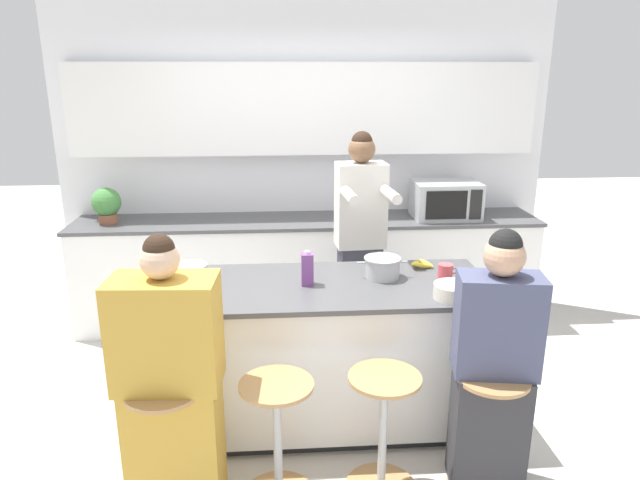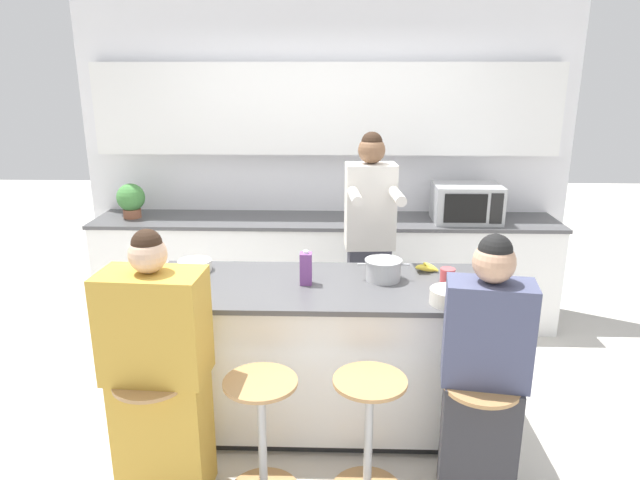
# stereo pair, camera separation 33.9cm
# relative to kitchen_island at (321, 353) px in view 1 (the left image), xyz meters

# --- Properties ---
(ground_plane) EXTENTS (16.00, 16.00, 0.00)m
(ground_plane) POSITION_rel_kitchen_island_xyz_m (0.00, 0.00, -0.46)
(ground_plane) COLOR beige
(wall_back) EXTENTS (4.22, 0.22, 2.70)m
(wall_back) POSITION_rel_kitchen_island_xyz_m (0.00, 1.78, 1.08)
(wall_back) COLOR white
(wall_back) RESTS_ON ground_plane
(back_counter) EXTENTS (3.91, 0.59, 0.93)m
(back_counter) POSITION_rel_kitchen_island_xyz_m (0.00, 1.50, 0.00)
(back_counter) COLOR white
(back_counter) RESTS_ON ground_plane
(kitchen_island) EXTENTS (2.03, 0.80, 0.92)m
(kitchen_island) POSITION_rel_kitchen_island_xyz_m (0.00, 0.00, 0.00)
(kitchen_island) COLOR black
(kitchen_island) RESTS_ON ground_plane
(bar_stool_leftmost) EXTENTS (0.38, 0.38, 0.67)m
(bar_stool_leftmost) POSITION_rel_kitchen_island_xyz_m (-0.81, -0.70, -0.10)
(bar_stool_leftmost) COLOR tan
(bar_stool_leftmost) RESTS_ON ground_plane
(bar_stool_center_left) EXTENTS (0.38, 0.38, 0.67)m
(bar_stool_center_left) POSITION_rel_kitchen_island_xyz_m (-0.27, -0.69, -0.10)
(bar_stool_center_left) COLOR tan
(bar_stool_center_left) RESTS_ON ground_plane
(bar_stool_center_right) EXTENTS (0.38, 0.38, 0.67)m
(bar_stool_center_right) POSITION_rel_kitchen_island_xyz_m (0.27, -0.66, -0.10)
(bar_stool_center_right) COLOR tan
(bar_stool_center_right) RESTS_ON ground_plane
(bar_stool_rightmost) EXTENTS (0.38, 0.38, 0.67)m
(bar_stool_rightmost) POSITION_rel_kitchen_island_xyz_m (0.81, -0.70, -0.10)
(bar_stool_rightmost) COLOR tan
(bar_stool_rightmost) RESTS_ON ground_plane
(person_cooking) EXTENTS (0.38, 0.57, 1.75)m
(person_cooking) POSITION_rel_kitchen_island_xyz_m (0.33, 0.68, 0.41)
(person_cooking) COLOR #383842
(person_cooking) RESTS_ON ground_plane
(person_wrapped_blanket) EXTENTS (0.52, 0.32, 1.43)m
(person_wrapped_blanket) POSITION_rel_kitchen_island_xyz_m (-0.79, -0.66, 0.21)
(person_wrapped_blanket) COLOR gold
(person_wrapped_blanket) RESTS_ON ground_plane
(person_seated_near) EXTENTS (0.44, 0.32, 1.42)m
(person_seated_near) POSITION_rel_kitchen_island_xyz_m (0.83, -0.66, 0.19)
(person_seated_near) COLOR #333338
(person_seated_near) RESTS_ON ground_plane
(cooking_pot) EXTENTS (0.31, 0.23, 0.13)m
(cooking_pot) POSITION_rel_kitchen_island_xyz_m (0.38, 0.09, 0.52)
(cooking_pot) COLOR #B7BABC
(cooking_pot) RESTS_ON kitchen_island
(fruit_bowl) EXTENTS (0.22, 0.22, 0.08)m
(fruit_bowl) POSITION_rel_kitchen_island_xyz_m (0.72, -0.27, 0.50)
(fruit_bowl) COLOR silver
(fruit_bowl) RESTS_ON kitchen_island
(mixing_bowl_steel) EXTENTS (0.21, 0.21, 0.07)m
(mixing_bowl_steel) POSITION_rel_kitchen_island_xyz_m (-0.80, 0.22, 0.49)
(mixing_bowl_steel) COLOR silver
(mixing_bowl_steel) RESTS_ON kitchen_island
(coffee_cup_near) EXTENTS (0.12, 0.08, 0.09)m
(coffee_cup_near) POSITION_rel_kitchen_island_xyz_m (-0.79, -0.24, 0.50)
(coffee_cup_near) COLOR white
(coffee_cup_near) RESTS_ON kitchen_island
(coffee_cup_far) EXTENTS (0.12, 0.09, 0.10)m
(coffee_cup_far) POSITION_rel_kitchen_island_xyz_m (0.76, 0.03, 0.50)
(coffee_cup_far) COLOR #DB4C51
(coffee_cup_far) RESTS_ON kitchen_island
(banana_bunch) EXTENTS (0.17, 0.12, 0.06)m
(banana_bunch) POSITION_rel_kitchen_island_xyz_m (0.66, 0.24, 0.48)
(banana_bunch) COLOR yellow
(banana_bunch) RESTS_ON kitchen_island
(juice_carton) EXTENTS (0.07, 0.07, 0.21)m
(juice_carton) POSITION_rel_kitchen_island_xyz_m (-0.08, 0.00, 0.55)
(juice_carton) COLOR #7A428E
(juice_carton) RESTS_ON kitchen_island
(microwave) EXTENTS (0.55, 0.39, 0.31)m
(microwave) POSITION_rel_kitchen_island_xyz_m (1.17, 1.47, 0.62)
(microwave) COLOR #B2B5B7
(microwave) RESTS_ON back_counter
(potted_plant) EXTENTS (0.23, 0.23, 0.29)m
(potted_plant) POSITION_rel_kitchen_island_xyz_m (-1.65, 1.50, 0.62)
(potted_plant) COLOR #93563D
(potted_plant) RESTS_ON back_counter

